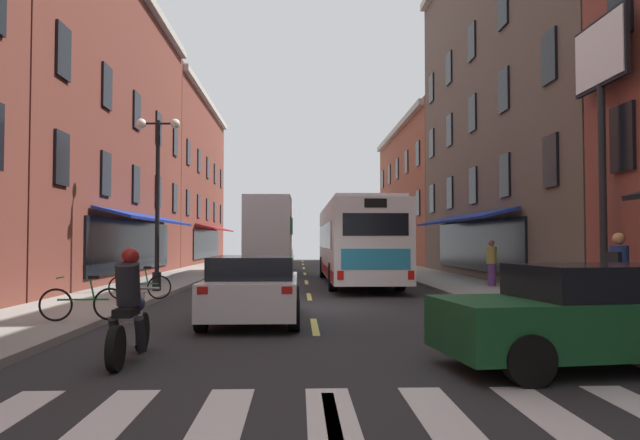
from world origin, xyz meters
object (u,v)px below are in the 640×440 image
transit_bus (356,242)px  motorcycle_rider (130,313)px  pedestrian_near (619,276)px  street_lamp_twin (158,195)px  billboard_sign (601,91)px  sedan_mid (597,315)px  bicycle_near (83,303)px  box_truck (270,235)px  sedan_near (254,288)px  pedestrian_mid (492,262)px  bicycle_mid (140,286)px

transit_bus → motorcycle_rider: size_ratio=5.86×
pedestrian_near → street_lamp_twin: street_lamp_twin is taller
billboard_sign → sedan_mid: (-3.23, -5.95, -4.70)m
billboard_sign → motorcycle_rider: (-9.85, -5.27, -4.71)m
transit_bus → sedan_mid: 16.31m
sedan_mid → pedestrian_near: 3.83m
motorcycle_rider → bicycle_near: 3.90m
box_truck → pedestrian_near: (7.81, -21.61, -0.99)m
motorcycle_rider → pedestrian_near: size_ratio=1.17×
transit_bus → box_truck: 9.49m
motorcycle_rider → pedestrian_near: bearing=16.2°
transit_bus → sedan_mid: transit_bus is taller
sedan_near → pedestrian_mid: (7.93, 7.95, 0.26)m
box_truck → sedan_mid: bearing=-77.0°
pedestrian_near → street_lamp_twin: (-10.84, 8.14, 2.17)m
transit_bus → pedestrian_mid: (4.58, -3.25, -0.74)m
billboard_sign → box_truck: bearing=115.4°
box_truck → bicycle_mid: bearing=-99.8°
pedestrian_near → street_lamp_twin: bearing=-163.2°
bicycle_near → pedestrian_mid: (11.30, 8.85, 0.48)m
billboard_sign → street_lamp_twin: (-12.00, 5.39, -2.17)m
sedan_near → motorcycle_rider: motorcycle_rider is taller
billboard_sign → bicycle_mid: bearing=167.8°
transit_bus → bicycle_near: (-6.72, -12.10, -1.22)m
bicycle_near → street_lamp_twin: (-0.25, 7.25, 2.75)m
sedan_mid → pedestrian_mid: bearing=77.8°
sedan_near → pedestrian_mid: 11.23m
box_truck → street_lamp_twin: bearing=-102.7°
sedan_mid → pedestrian_mid: size_ratio=2.73×
billboard_sign → motorcycle_rider: 12.13m
box_truck → sedan_mid: (5.73, -24.81, -1.34)m
pedestrian_mid → sedan_near: bearing=80.1°
billboard_sign → box_truck: billboard_sign is taller
billboard_sign → sedan_near: billboard_sign is taller
sedan_mid → street_lamp_twin: street_lamp_twin is taller
billboard_sign → motorcycle_rider: size_ratio=3.41×
transit_bus → motorcycle_rider: bearing=-107.3°
motorcycle_rider → bicycle_near: size_ratio=1.21×
pedestrian_mid → billboard_sign: bearing=128.6°
bicycle_near → bicycle_mid: same height
box_truck → motorcycle_rider: 24.19m
sedan_near → billboard_sign: bearing=6.6°
sedan_near → bicycle_mid: sedan_near is taller
billboard_sign → box_truck: size_ratio=0.96×
bicycle_near → street_lamp_twin: street_lamp_twin is taller
bicycle_near → pedestrian_mid: bearing=38.1°
sedan_mid → street_lamp_twin: (-8.76, 11.33, 2.52)m
pedestrian_near → bicycle_mid: bearing=-152.8°
box_truck → street_lamp_twin: (-3.03, -13.47, 1.18)m
sedan_near → sedan_mid: size_ratio=1.02×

